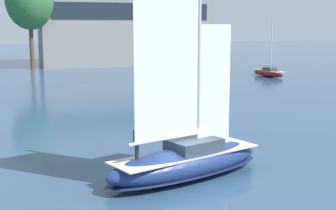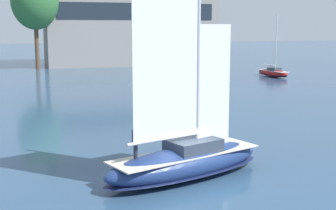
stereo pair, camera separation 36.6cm
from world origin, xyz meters
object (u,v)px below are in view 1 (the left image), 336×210
sailboat_main (187,158)px  tree_shore_left (30,1)px  sailboat_moored_mid_channel (268,72)px  sailboat_moored_near_marina (185,83)px

sailboat_main → tree_shore_left: bearing=94.1°
sailboat_main → sailboat_moored_mid_channel: bearing=55.0°
sailboat_moored_near_marina → sailboat_main: bearing=-110.4°
tree_shore_left → sailboat_moored_near_marina: 39.30m
sailboat_moored_mid_channel → sailboat_main: bearing=-125.0°
tree_shore_left → sailboat_main: size_ratio=1.33×
sailboat_moored_mid_channel → tree_shore_left: bearing=143.8°
sailboat_main → sailboat_moored_mid_channel: (29.02, 41.48, -0.40)m
sailboat_moored_near_marina → sailboat_moored_mid_channel: (16.97, 9.02, 0.00)m
sailboat_main → sailboat_moored_near_marina: (12.05, 32.46, -0.40)m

